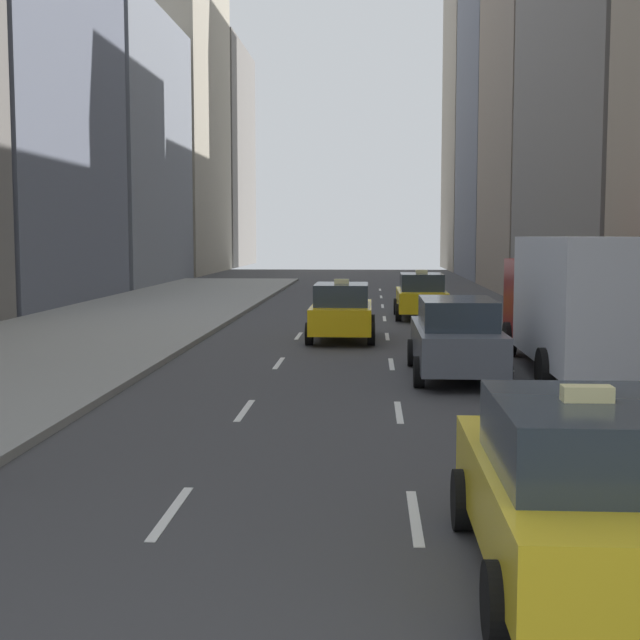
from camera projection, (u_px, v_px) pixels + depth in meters
name	position (u px, v px, depth m)	size (l,w,h in m)	color
sidewalk_left	(97.00, 329.00, 29.53)	(8.00, 66.00, 0.15)	gray
lane_markings	(389.00, 349.00, 25.01)	(5.72, 56.00, 0.01)	white
building_row_left	(103.00, 84.00, 53.20)	(6.00, 100.24, 31.91)	slate
building_row_right	(564.00, 13.00, 46.17)	(6.00, 87.08, 36.66)	gray
taxi_lead	(579.00, 489.00, 8.13)	(2.02, 4.40, 1.87)	yellow
taxi_second	(342.00, 311.00, 27.01)	(2.02, 4.40, 1.87)	yellow
taxi_third	(421.00, 295.00, 34.06)	(2.02, 4.40, 1.87)	yellow
sedan_black_near	(456.00, 337.00, 20.00)	(2.02, 4.95, 1.79)	#565B66
box_truck	(579.00, 301.00, 20.14)	(2.58, 8.40, 3.15)	maroon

